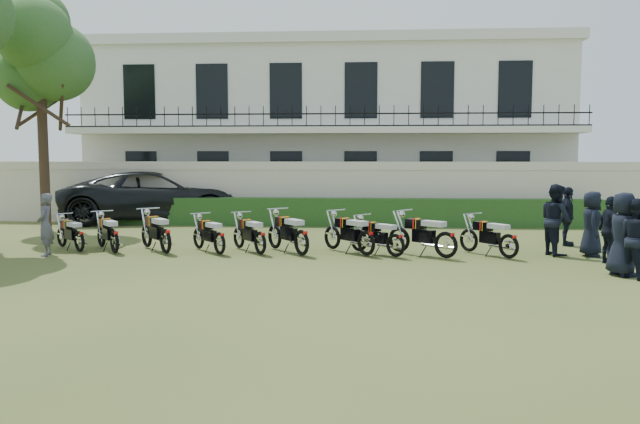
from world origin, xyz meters
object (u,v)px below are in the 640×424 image
object	(u,v)px
officer_3	(592,224)
motorcycle_4	(260,237)
tree_west_near	(41,53)
inspector	(45,225)
suv	(156,196)
officer_1	(637,239)
motorcycle_9	(509,240)
officer_0	(623,234)
officer_5	(567,216)
motorcycle_6	(366,237)
motorcycle_1	(114,236)
officer_2	(610,230)
officer_4	(556,220)
motorcycle_5	(302,236)
motorcycle_2	(165,235)
motorcycle_8	(446,238)
motorcycle_3	(219,238)
motorcycle_0	(79,236)
motorcycle_7	(396,240)

from	to	relation	value
officer_3	motorcycle_4	bearing A→B (deg)	106.76
tree_west_near	inspector	world-z (taller)	tree_west_near
suv	officer_1	xyz separation A→B (m)	(13.58, -10.09, -0.13)
motorcycle_9	suv	distance (m)	13.94
suv	officer_0	distance (m)	16.60
suv	officer_5	distance (m)	14.68
motorcycle_6	officer_1	size ratio (longest dim) A/B	0.93
motorcycle_4	motorcycle_9	world-z (taller)	motorcycle_9
tree_west_near	motorcycle_4	world-z (taller)	tree_west_near
motorcycle_1	officer_3	bearing A→B (deg)	-35.14
officer_1	officer_2	distance (m)	1.69
officer_4	motorcycle_5	bearing A→B (deg)	82.48
motorcycle_4	motorcycle_2	bearing A→B (deg)	145.06
motorcycle_8	motorcycle_9	distance (m)	1.54
motorcycle_5	motorcycle_6	size ratio (longest dim) A/B	1.10
motorcycle_1	motorcycle_4	world-z (taller)	motorcycle_1
motorcycle_4	officer_3	size ratio (longest dim) A/B	0.94
motorcycle_2	inspector	distance (m)	3.02
motorcycle_2	officer_2	bearing A→B (deg)	-42.38
officer_4	officer_5	size ratio (longest dim) A/B	1.10
motorcycle_3	motorcycle_1	bearing A→B (deg)	139.55
tree_west_near	motorcycle_5	distance (m)	11.49
motorcycle_4	officer_5	world-z (taller)	officer_5
inspector	officer_2	size ratio (longest dim) A/B	0.99
motorcycle_6	officer_2	size ratio (longest dim) A/B	0.97
motorcycle_9	officer_3	size ratio (longest dim) A/B	0.94
motorcycle_8	officer_2	size ratio (longest dim) A/B	1.04
motorcycle_8	motorcycle_5	bearing A→B (deg)	126.95
motorcycle_9	officer_1	xyz separation A→B (m)	(2.10, -2.19, 0.36)
officer_0	motorcycle_6	bearing A→B (deg)	56.92
motorcycle_0	officer_3	bearing A→B (deg)	-45.81
motorcycle_4	motorcycle_5	size ratio (longest dim) A/B	0.92
officer_0	officer_1	world-z (taller)	officer_0
motorcycle_2	officer_5	xyz separation A→B (m)	(10.78, 2.35, 0.32)
motorcycle_1	officer_1	bearing A→B (deg)	-48.47
motorcycle_6	motorcycle_9	distance (m)	3.49
tree_west_near	inspector	bearing A→B (deg)	-62.79
inspector	motorcycle_1	bearing A→B (deg)	86.45
officer_0	officer_4	xyz separation A→B (m)	(-0.59, 2.67, 0.02)
officer_3	motorcycle_6	bearing A→B (deg)	108.13
motorcycle_9	officer_3	world-z (taller)	officer_3
motorcycle_4	officer_3	world-z (taller)	officer_3
tree_west_near	motorcycle_2	xyz separation A→B (m)	(5.53, -4.59, -5.38)
tree_west_near	officer_4	world-z (taller)	tree_west_near
tree_west_near	motorcycle_1	size ratio (longest dim) A/B	5.12
tree_west_near	officer_2	distance (m)	17.90
motorcycle_7	motorcycle_3	bearing A→B (deg)	132.30
motorcycle_7	motorcycle_5	bearing A→B (deg)	131.83
suv	inspector	world-z (taller)	suv
motorcycle_0	officer_5	xyz separation A→B (m)	(13.14, 2.17, 0.40)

